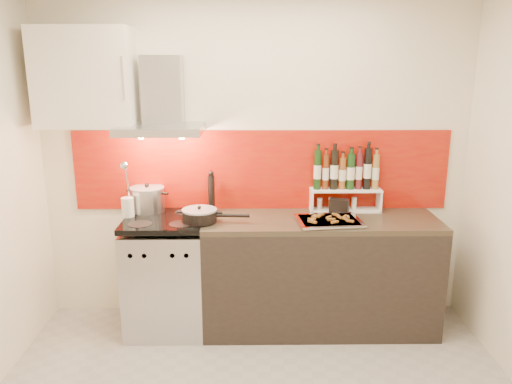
{
  "coord_description": "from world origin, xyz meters",
  "views": [
    {
      "loc": [
        -0.04,
        -2.53,
        2.05
      ],
      "look_at": [
        0.0,
        0.95,
        1.15
      ],
      "focal_mm": 35.0,
      "sensor_mm": 36.0,
      "label": 1
    }
  ],
  "objects_px": {
    "counter": "(319,273)",
    "baking_tray": "(329,220)",
    "range_stove": "(167,275)",
    "pepper_mill": "(211,192)",
    "stock_pot": "(148,199)",
    "saute_pan": "(200,215)"
  },
  "relations": [
    {
      "from": "range_stove",
      "to": "pepper_mill",
      "type": "bearing_deg",
      "value": 29.48
    },
    {
      "from": "saute_pan",
      "to": "stock_pot",
      "type": "bearing_deg",
      "value": 148.69
    },
    {
      "from": "range_stove",
      "to": "pepper_mill",
      "type": "distance_m",
      "value": 0.74
    },
    {
      "from": "saute_pan",
      "to": "pepper_mill",
      "type": "relative_size",
      "value": 1.5
    },
    {
      "from": "pepper_mill",
      "to": "stock_pot",
      "type": "bearing_deg",
      "value": -179.02
    },
    {
      "from": "counter",
      "to": "baking_tray",
      "type": "distance_m",
      "value": 0.48
    },
    {
      "from": "range_stove",
      "to": "baking_tray",
      "type": "xyz_separation_m",
      "value": [
        1.24,
        -0.09,
        0.47
      ]
    },
    {
      "from": "counter",
      "to": "saute_pan",
      "type": "relative_size",
      "value": 3.56
    },
    {
      "from": "baking_tray",
      "to": "stock_pot",
      "type": "bearing_deg",
      "value": 168.55
    },
    {
      "from": "counter",
      "to": "stock_pot",
      "type": "xyz_separation_m",
      "value": [
        -1.36,
        0.18,
        0.56
      ]
    },
    {
      "from": "counter",
      "to": "baking_tray",
      "type": "relative_size",
      "value": 3.57
    },
    {
      "from": "baking_tray",
      "to": "counter",
      "type": "bearing_deg",
      "value": 113.68
    },
    {
      "from": "baking_tray",
      "to": "saute_pan",
      "type": "bearing_deg",
      "value": 179.18
    },
    {
      "from": "range_stove",
      "to": "stock_pot",
      "type": "relative_size",
      "value": 3.37
    },
    {
      "from": "range_stove",
      "to": "pepper_mill",
      "type": "xyz_separation_m",
      "value": [
        0.35,
        0.2,
        0.62
      ]
    },
    {
      "from": "counter",
      "to": "baking_tray",
      "type": "height_order",
      "value": "baking_tray"
    },
    {
      "from": "range_stove",
      "to": "pepper_mill",
      "type": "height_order",
      "value": "pepper_mill"
    },
    {
      "from": "counter",
      "to": "range_stove",
      "type": "bearing_deg",
      "value": -179.77
    },
    {
      "from": "range_stove",
      "to": "pepper_mill",
      "type": "relative_size",
      "value": 2.71
    },
    {
      "from": "range_stove",
      "to": "baking_tray",
      "type": "distance_m",
      "value": 1.33
    },
    {
      "from": "range_stove",
      "to": "counter",
      "type": "distance_m",
      "value": 1.2
    },
    {
      "from": "counter",
      "to": "saute_pan",
      "type": "distance_m",
      "value": 1.05
    }
  ]
}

